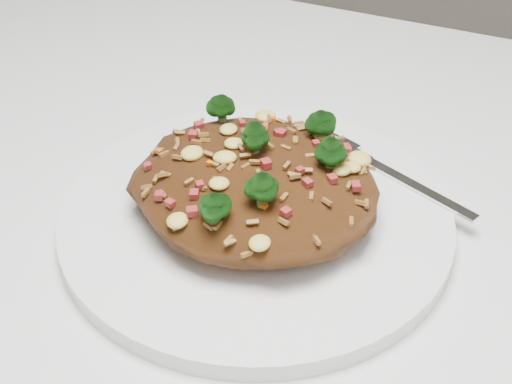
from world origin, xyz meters
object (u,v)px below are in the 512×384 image
dining_table (139,293)px  plate (256,216)px  fried_rice (256,176)px  fork (392,174)px

dining_table → plate: bearing=12.9°
fried_rice → fork: fried_rice is taller
dining_table → fork: size_ratio=7.71×
plate → fork: 0.11m
plate → fork: size_ratio=1.78×
dining_table → fried_rice: fried_rice is taller
fried_rice → dining_table: bearing=-167.0°
fried_rice → plate: bearing=-145.8°
dining_table → fried_rice: 0.17m
fork → dining_table: bearing=-127.8°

